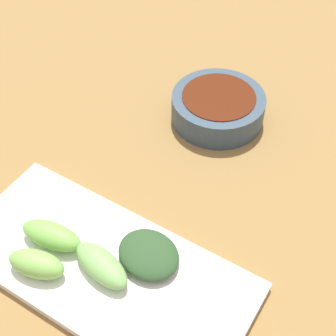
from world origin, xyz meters
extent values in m
cube|color=olive|center=(0.00, 0.00, 0.01)|extent=(2.10, 2.10, 0.02)
cylinder|color=#314655|center=(-0.15, -0.02, 0.04)|extent=(0.13, 0.13, 0.04)
cylinder|color=#491C0B|center=(-0.15, -0.02, 0.05)|extent=(0.10, 0.10, 0.03)
cube|color=white|center=(0.13, -0.01, 0.03)|extent=(0.15, 0.32, 0.01)
ellipsoid|color=#71B44A|center=(0.13, -0.08, 0.05)|extent=(0.04, 0.07, 0.03)
ellipsoid|color=#77B34E|center=(0.17, -0.06, 0.05)|extent=(0.04, 0.07, 0.03)
ellipsoid|color=#75B15A|center=(0.13, -0.01, 0.04)|extent=(0.05, 0.08, 0.02)
ellipsoid|color=#284725|center=(0.09, 0.03, 0.04)|extent=(0.07, 0.08, 0.02)
camera|label=1|loc=(0.33, 0.19, 0.49)|focal=53.39mm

